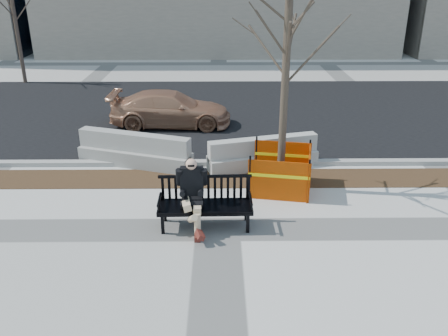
% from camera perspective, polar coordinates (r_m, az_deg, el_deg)
% --- Properties ---
extents(ground, '(120.00, 120.00, 0.00)m').
position_cam_1_polar(ground, '(10.04, -0.75, -7.44)').
color(ground, beige).
rests_on(ground, ground).
extents(mulch_strip, '(40.00, 1.20, 0.02)m').
position_cam_1_polar(mulch_strip, '(12.35, -0.72, -1.27)').
color(mulch_strip, '#47301C').
rests_on(mulch_strip, ground).
extents(asphalt_street, '(60.00, 10.40, 0.01)m').
position_cam_1_polar(asphalt_street, '(18.18, -0.68, 6.82)').
color(asphalt_street, black).
rests_on(asphalt_street, ground).
extents(curb, '(60.00, 0.25, 0.12)m').
position_cam_1_polar(curb, '(13.20, -0.72, 0.65)').
color(curb, '#9E9B93').
rests_on(curb, ground).
extents(bench, '(2.04, 0.76, 1.08)m').
position_cam_1_polar(bench, '(10.16, -2.24, -7.07)').
color(bench, black).
rests_on(bench, ground).
extents(seated_man, '(0.65, 1.07, 1.48)m').
position_cam_1_polar(seated_man, '(10.21, -3.79, -6.93)').
color(seated_man, black).
rests_on(seated_man, ground).
extents(tree_fence, '(2.55, 2.55, 5.46)m').
position_cam_1_polar(tree_fence, '(11.91, 6.75, -2.44)').
color(tree_fence, '#DB3E01').
rests_on(tree_fence, ground).
extents(sedan, '(4.18, 1.80, 1.20)m').
position_cam_1_polar(sedan, '(16.67, -6.39, 5.14)').
color(sedan, '#AA7353').
rests_on(sedan, ground).
extents(jersey_barrier_left, '(3.30, 1.67, 0.94)m').
position_cam_1_polar(jersey_barrier_left, '(13.45, -10.62, 0.40)').
color(jersey_barrier_left, '#98968E').
rests_on(jersey_barrier_left, ground).
extents(jersey_barrier_right, '(3.11, 1.40, 0.88)m').
position_cam_1_polar(jersey_barrier_right, '(13.09, 4.70, 0.08)').
color(jersey_barrier_right, '#AAA89F').
rests_on(jersey_barrier_right, ground).
extents(far_tree_left, '(2.11, 2.11, 5.42)m').
position_cam_1_polar(far_tree_left, '(24.94, -22.89, 9.52)').
color(far_tree_left, '#4D3D31').
rests_on(far_tree_left, ground).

